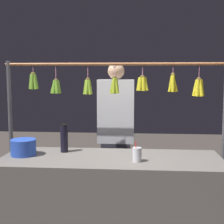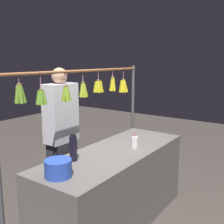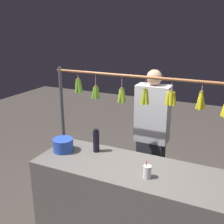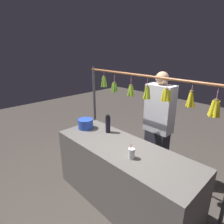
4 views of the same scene
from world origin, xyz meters
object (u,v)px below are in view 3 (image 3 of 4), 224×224
water_bottle (96,141)px  blue_bucket (63,145)px  vendor_person (151,138)px  drink_cup (147,172)px

water_bottle → blue_bucket: (0.36, 0.16, -0.06)m
water_bottle → vendor_person: bearing=-126.2°
blue_bucket → drink_cup: drink_cup is taller
vendor_person → drink_cup: bearing=104.9°
blue_bucket → vendor_person: 1.16m
water_bottle → vendor_person: vendor_person is taller
drink_cup → vendor_person: vendor_person is taller
blue_bucket → water_bottle: bearing=-156.7°
water_bottle → vendor_person: 0.81m
drink_cup → water_bottle: bearing=-22.1°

